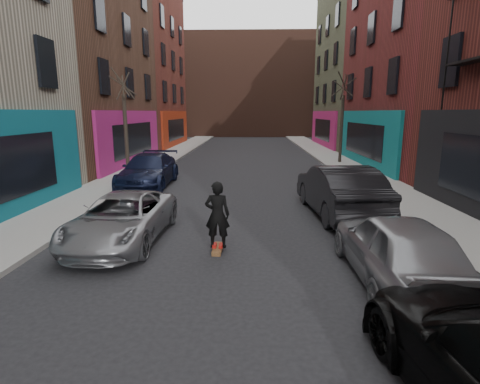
# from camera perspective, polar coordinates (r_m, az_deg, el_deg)

# --- Properties ---
(sidewalk_left) EXTENTS (2.50, 84.00, 0.13)m
(sidewalk_left) POSITION_cam_1_polar(r_m,az_deg,el_deg) (32.06, -10.03, 5.92)
(sidewalk_left) COLOR gray
(sidewalk_left) RESTS_ON ground
(sidewalk_right) EXTENTS (2.50, 84.00, 0.13)m
(sidewalk_right) POSITION_cam_1_polar(r_m,az_deg,el_deg) (31.97, 12.60, 5.79)
(sidewalk_right) COLOR gray
(sidewalk_right) RESTS_ON ground
(building_far) EXTENTS (40.00, 10.00, 14.00)m
(building_far) POSITION_cam_1_polar(r_m,az_deg,el_deg) (57.33, 1.52, 15.68)
(building_far) COLOR #47281E
(building_far) RESTS_ON ground
(tree_left_far) EXTENTS (2.00, 2.00, 6.50)m
(tree_left_far) POSITION_cam_1_polar(r_m,az_deg,el_deg) (20.27, -17.17, 11.46)
(tree_left_far) COLOR black
(tree_left_far) RESTS_ON sidewalk_left
(tree_right_far) EXTENTS (2.00, 2.00, 6.80)m
(tree_right_far) POSITION_cam_1_polar(r_m,az_deg,el_deg) (25.92, 15.34, 11.93)
(tree_right_far) COLOR black
(tree_right_far) RESTS_ON sidewalk_right
(parked_left_far) EXTENTS (2.23, 4.62, 1.27)m
(parked_left_far) POSITION_cam_1_polar(r_m,az_deg,el_deg) (10.50, -17.51, -3.86)
(parked_left_far) COLOR gray
(parked_left_far) RESTS_ON ground
(parked_left_end) EXTENTS (2.12, 5.18, 1.50)m
(parked_left_end) POSITION_cam_1_polar(r_m,az_deg,el_deg) (18.03, -13.74, 3.24)
(parked_left_end) COLOR black
(parked_left_end) RESTS_ON ground
(parked_right_far) EXTENTS (1.78, 4.35, 1.48)m
(parked_right_far) POSITION_cam_1_polar(r_m,az_deg,el_deg) (8.25, 22.86, -7.86)
(parked_right_far) COLOR gray
(parked_right_far) RESTS_ON ground
(parked_right_end) EXTENTS (2.24, 5.32, 1.71)m
(parked_right_end) POSITION_cam_1_polar(r_m,az_deg,el_deg) (12.98, 14.86, 0.29)
(parked_right_end) COLOR black
(parked_right_end) RESTS_ON ground
(skateboard) EXTENTS (0.24, 0.80, 0.10)m
(skateboard) POSITION_cam_1_polar(r_m,az_deg,el_deg) (9.53, -3.40, -8.63)
(skateboard) COLOR brown
(skateboard) RESTS_ON ground
(skateboarder) EXTENTS (0.62, 0.42, 1.68)m
(skateboarder) POSITION_cam_1_polar(r_m,az_deg,el_deg) (9.25, -3.47, -3.47)
(skateboarder) COLOR black
(skateboarder) RESTS_ON skateboard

